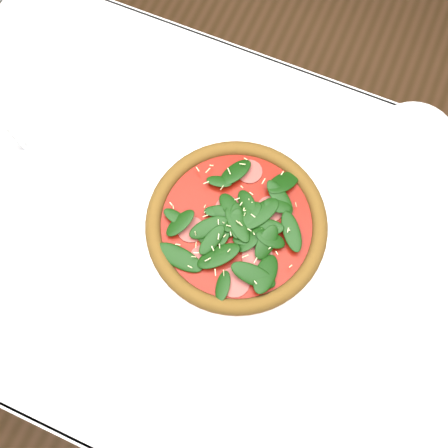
% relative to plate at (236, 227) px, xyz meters
% --- Properties ---
extents(ground, '(6.00, 6.00, 0.00)m').
position_rel_plate_xyz_m(ground, '(-0.07, -0.03, -0.76)').
color(ground, brown).
rests_on(ground, ground).
extents(dining_table, '(1.21, 0.81, 0.75)m').
position_rel_plate_xyz_m(dining_table, '(-0.07, -0.03, -0.11)').
color(dining_table, white).
rests_on(dining_table, ground).
extents(plate, '(0.38, 0.38, 0.02)m').
position_rel_plate_xyz_m(plate, '(0.00, 0.00, 0.00)').
color(plate, white).
rests_on(plate, dining_table).
extents(pizza, '(0.40, 0.40, 0.04)m').
position_rel_plate_xyz_m(pizza, '(0.00, 0.00, 0.02)').
color(pizza, '#945223').
rests_on(pizza, plate).
extents(saucer_far, '(0.15, 0.15, 0.01)m').
position_rel_plate_xyz_m(saucer_far, '(0.25, 0.31, -0.00)').
color(saucer_far, white).
rests_on(saucer_far, dining_table).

